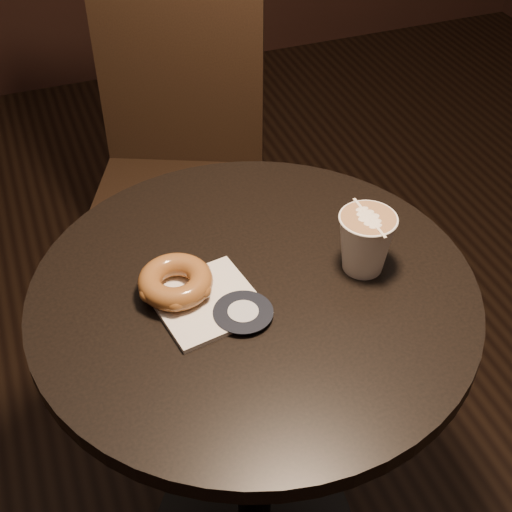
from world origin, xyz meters
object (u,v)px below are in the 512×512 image
object	(u,v)px
pastry_bag	(207,302)
latte_cup	(365,243)
cafe_table	(254,370)
chair	(179,144)
doughnut	(175,281)

from	to	relation	value
pastry_bag	latte_cup	world-z (taller)	latte_cup
cafe_table	pastry_bag	size ratio (longest dim) A/B	5.09
chair	cafe_table	bearing A→B (deg)	-71.59
cafe_table	doughnut	world-z (taller)	doughnut
chair	latte_cup	world-z (taller)	chair
doughnut	latte_cup	world-z (taller)	latte_cup
chair	doughnut	world-z (taller)	chair
chair	pastry_bag	world-z (taller)	chair
chair	doughnut	size ratio (longest dim) A/B	8.89
latte_cup	chair	bearing A→B (deg)	98.16
cafe_table	chair	distance (m)	0.72
latte_cup	doughnut	bearing A→B (deg)	171.34
chair	pastry_bag	xyz separation A→B (m)	(-0.15, -0.73, 0.19)
pastry_bag	latte_cup	xyz separation A→B (m)	(0.26, -0.01, 0.05)
chair	latte_cup	xyz separation A→B (m)	(0.11, -0.74, 0.23)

